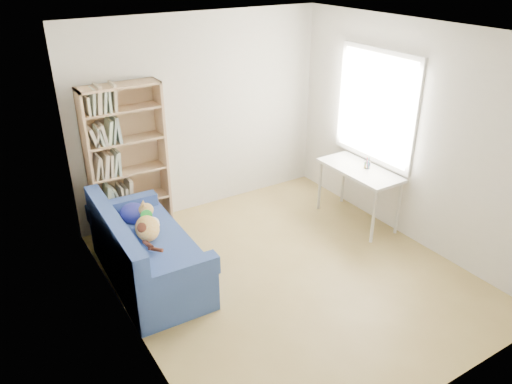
# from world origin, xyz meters

# --- Properties ---
(ground) EXTENTS (4.00, 4.00, 0.00)m
(ground) POSITION_xyz_m (0.00, 0.00, 0.00)
(ground) COLOR olive
(ground) RESTS_ON ground
(room_shell) EXTENTS (3.54, 4.04, 2.62)m
(room_shell) POSITION_xyz_m (0.10, 0.03, 1.64)
(room_shell) COLOR silver
(room_shell) RESTS_ON ground
(sofa) EXTENTS (0.88, 1.76, 0.86)m
(sofa) POSITION_xyz_m (-1.36, 0.75, 0.33)
(sofa) COLOR navy
(sofa) RESTS_ON ground
(bookshelf) EXTENTS (0.95, 0.29, 1.89)m
(bookshelf) POSITION_xyz_m (-1.11, 1.84, 0.87)
(bookshelf) COLOR tan
(bookshelf) RESTS_ON ground
(desk) EXTENTS (0.52, 1.14, 0.75)m
(desk) POSITION_xyz_m (1.47, 0.51, 0.67)
(desk) COLOR white
(desk) RESTS_ON ground
(pen_cup) EXTENTS (0.08, 0.08, 0.15)m
(pen_cup) POSITION_xyz_m (1.55, 0.48, 0.81)
(pen_cup) COLOR white
(pen_cup) RESTS_ON desk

